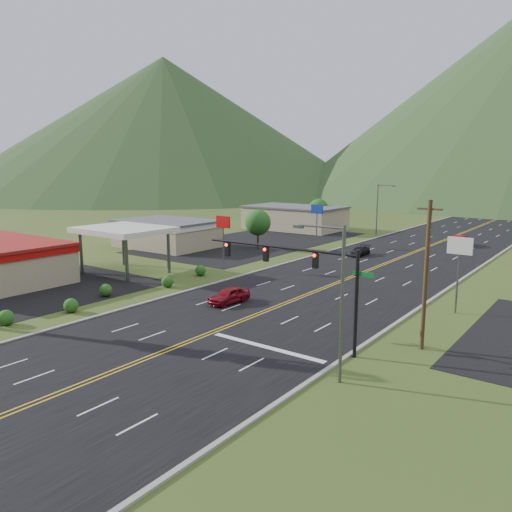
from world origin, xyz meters
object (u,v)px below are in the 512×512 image
Objects in this scene: car_red_near at (229,296)px; traffic_signal at (302,268)px; streetlight_west at (379,206)px; car_red_far at (461,241)px; gas_canopy at (124,231)px; car_dark_mid at (360,251)px; streetlight_east at (337,293)px.

traffic_signal is at bearing -18.00° from car_red_near.
streetlight_west is 16.58m from car_red_far.
gas_canopy reaches higher than car_red_near.
traffic_signal is 51.83m from car_red_far.
gas_canopy is 2.34× the size of car_dark_mid.
traffic_signal is at bearing -74.15° from car_dark_mid.
gas_canopy is at bearing 164.30° from traffic_signal.
gas_canopy is 50.73m from car_red_far.
car_red_near is 29.41m from car_dark_mid.
car_red_near is (17.92, -3.01, -4.16)m from gas_canopy.
streetlight_west is at bearing 104.12° from car_dark_mid.
gas_canopy is 2.01× the size of car_red_far.
streetlight_west reaches higher than car_dark_mid.
gas_canopy reaches higher than car_dark_mid.
traffic_signal is 29.59m from gas_canopy.
streetlight_east is 18.26m from car_red_near.
streetlight_east is 2.10× the size of car_dark_mid.
gas_canopy reaches higher than car_red_far.
streetlight_east reaches higher than car_red_far.
streetlight_east is at bearing -69.78° from car_dark_mid.
traffic_signal is 3.06× the size of car_dark_mid.
car_red_near is at bearing -9.54° from gas_canopy.
car_dark_mid is 0.86× the size of car_red_far.
streetlight_east is 41.94m from car_dark_mid.
streetlight_east is at bearing -19.88° from gas_canopy.
car_red_far is (15.37, -4.44, -4.36)m from streetlight_west.
traffic_signal is 2.63× the size of car_red_far.
car_dark_mid is (-11.59, 34.39, -4.71)m from traffic_signal.
gas_canopy is (-28.48, 8.00, -0.46)m from traffic_signal.
gas_canopy is 31.61m from car_dark_mid.
traffic_signal is 1.31× the size of gas_canopy.
streetlight_east is at bearing -40.39° from traffic_signal.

